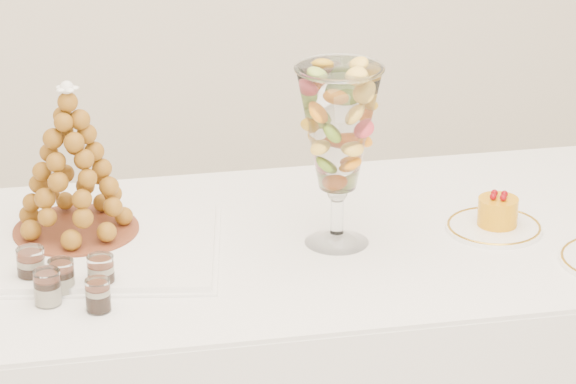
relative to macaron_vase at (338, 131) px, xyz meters
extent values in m
cube|color=white|center=(-0.22, 0.03, -0.26)|extent=(2.11, 0.88, 0.01)
cube|color=white|center=(-0.54, 0.07, -0.25)|extent=(0.63, 0.52, 0.02)
cylinder|color=white|center=(0.00, 0.00, -0.24)|extent=(0.14, 0.14, 0.02)
cylinder|color=white|center=(0.00, 0.00, -0.18)|extent=(0.03, 0.03, 0.10)
sphere|color=white|center=(0.00, 0.00, -0.14)|extent=(0.04, 0.04, 0.04)
cylinder|color=white|center=(0.35, -0.01, -0.25)|extent=(0.21, 0.21, 0.01)
cylinder|color=white|center=(-0.65, -0.06, -0.22)|extent=(0.07, 0.07, 0.08)
cylinder|color=white|center=(-0.59, -0.12, -0.22)|extent=(0.06, 0.06, 0.07)
cylinder|color=white|center=(-0.51, -0.12, -0.22)|extent=(0.06, 0.06, 0.07)
cylinder|color=white|center=(-0.62, -0.16, -0.22)|extent=(0.06, 0.06, 0.07)
cylinder|color=white|center=(-0.53, -0.21, -0.22)|extent=(0.06, 0.06, 0.07)
cylinder|color=brown|center=(-0.55, 0.14, -0.23)|extent=(0.27, 0.27, 0.01)
cone|color=brown|center=(-0.55, 0.14, -0.07)|extent=(0.28, 0.28, 0.33)
sphere|color=white|center=(-0.55, 0.14, 0.09)|extent=(0.03, 0.03, 0.03)
cylinder|color=orange|center=(0.36, -0.01, -0.21)|extent=(0.09, 0.09, 0.06)
sphere|color=maroon|center=(0.38, 0.00, -0.18)|extent=(0.02, 0.02, 0.02)
sphere|color=maroon|center=(0.36, 0.01, -0.18)|extent=(0.02, 0.02, 0.02)
sphere|color=maroon|center=(0.35, -0.01, -0.18)|extent=(0.02, 0.02, 0.02)
sphere|color=maroon|center=(0.37, -0.02, -0.18)|extent=(0.02, 0.02, 0.02)
camera|label=1|loc=(-0.67, -2.57, 0.98)|focal=85.00mm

